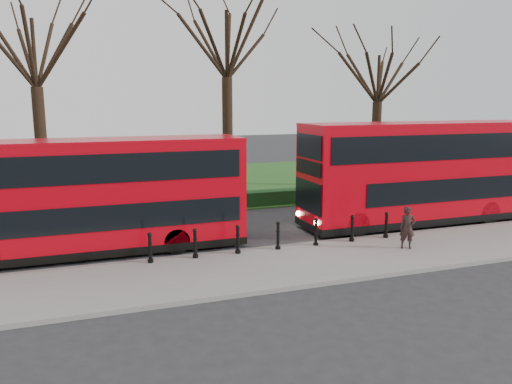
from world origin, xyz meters
name	(u,v)px	position (x,y,z in m)	size (l,w,h in m)	color
ground	(251,245)	(0.00, 0.00, 0.00)	(120.00, 120.00, 0.00)	#28282B
pavement	(280,266)	(0.00, -3.00, 0.07)	(60.00, 4.00, 0.15)	gray
kerb	(260,250)	(0.00, -1.00, 0.07)	(60.00, 0.25, 0.16)	slate
grass_verge	(179,184)	(0.00, 15.00, 0.03)	(60.00, 18.00, 0.06)	#1F531B
hedge	(209,202)	(0.00, 6.80, 0.40)	(60.00, 0.90, 0.80)	black
yellow_line_outer	(257,249)	(0.00, -0.70, 0.01)	(60.00, 0.10, 0.01)	yellow
yellow_line_inner	(256,248)	(0.00, -0.50, 0.01)	(60.00, 0.10, 0.01)	yellow
tree_left	(34,45)	(-8.00, 10.00, 8.29)	(7.30, 7.30, 11.41)	black
tree_mid	(227,37)	(2.00, 10.00, 9.11)	(8.02, 8.02, 12.53)	black
tree_right	(379,74)	(12.00, 10.00, 7.26)	(6.40, 6.40, 10.01)	black
bollard_row	(278,236)	(0.58, -1.35, 0.65)	(9.53, 0.15, 1.00)	black
bus_lead	(99,197)	(-5.58, 0.86, 2.12)	(10.60, 2.44, 4.22)	#BB020F
bus_rear	(423,173)	(8.59, 0.76, 2.33)	(11.62, 2.67, 4.62)	#BB020F
pedestrian	(407,228)	(5.15, -2.87, 0.94)	(0.58, 0.38, 1.58)	black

